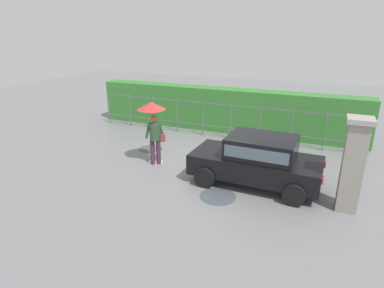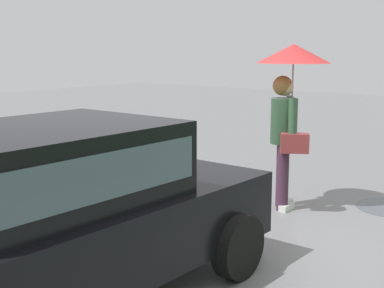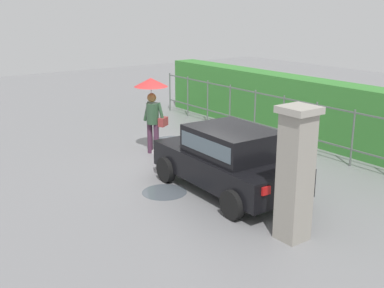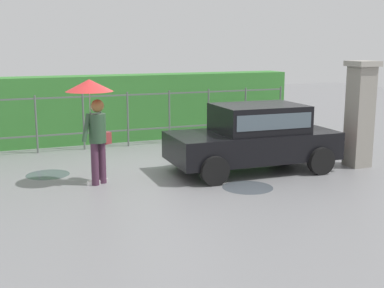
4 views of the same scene
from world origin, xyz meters
name	(u,v)px [view 1 (image 1 of 4)]	position (x,y,z in m)	size (l,w,h in m)	color
ground_plane	(210,167)	(0.00, 0.00, 0.00)	(40.00, 40.00, 0.00)	slate
car	(258,159)	(1.66, -0.58, 0.80)	(3.79, 1.96, 1.48)	black
pedestrian	(153,119)	(-1.87, -0.38, 1.57)	(0.93, 0.93, 2.12)	#47283D
gate_pillar	(353,164)	(4.07, -1.13, 1.24)	(0.60, 0.60, 2.42)	gray
fence_section	(216,118)	(-0.84, 3.13, 0.83)	(10.95, 0.05, 1.50)	#59605B
hedge_row	(224,110)	(-0.84, 4.17, 0.95)	(11.90, 0.90, 1.90)	#387F33
puddle_near	(218,196)	(0.87, -1.77, 0.00)	(1.01, 1.01, 0.00)	#4C545B
puddle_far	(150,149)	(-2.69, 0.75, 0.00)	(0.93, 0.93, 0.00)	#4C545B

